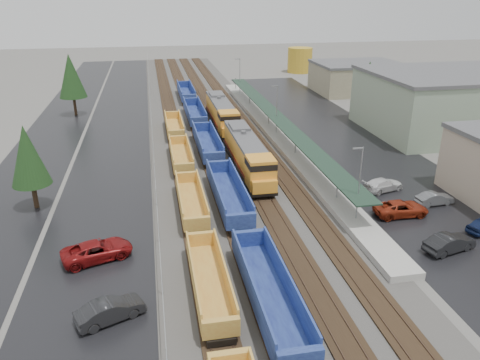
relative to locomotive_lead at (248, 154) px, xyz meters
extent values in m
cube|color=#302D2B|center=(-2.00, 24.17, -2.35)|extent=(20.00, 160.00, 0.08)
cube|color=black|center=(-8.00, 24.17, -2.24)|extent=(2.60, 160.00, 0.15)
cube|color=#473326|center=(-8.72, 24.17, -2.13)|extent=(0.08, 160.00, 0.07)
cube|color=#473326|center=(-7.28, 24.17, -2.13)|extent=(0.08, 160.00, 0.07)
cube|color=black|center=(-4.00, 24.17, -2.24)|extent=(2.60, 160.00, 0.15)
cube|color=#473326|center=(-4.72, 24.17, -2.13)|extent=(0.08, 160.00, 0.07)
cube|color=#473326|center=(-3.28, 24.17, -2.13)|extent=(0.08, 160.00, 0.07)
cube|color=black|center=(0.00, 24.17, -2.24)|extent=(2.60, 160.00, 0.15)
cube|color=#473326|center=(-0.72, 24.17, -2.13)|extent=(0.08, 160.00, 0.07)
cube|color=#473326|center=(0.72, 24.17, -2.13)|extent=(0.08, 160.00, 0.07)
cube|color=black|center=(4.00, 24.17, -2.24)|extent=(2.60, 160.00, 0.15)
cube|color=#473326|center=(3.28, 24.17, -2.13)|extent=(0.08, 160.00, 0.07)
cube|color=#473326|center=(4.72, 24.17, -2.13)|extent=(0.08, 160.00, 0.07)
cube|color=black|center=(-17.00, 24.17, -2.38)|extent=(10.00, 160.00, 0.02)
cube|color=black|center=(-27.00, 24.17, -2.38)|extent=(9.00, 160.00, 0.02)
cube|color=black|center=(17.00, 14.17, -2.38)|extent=(16.00, 100.00, 0.02)
cube|color=#9E9B93|center=(7.50, 14.17, -2.04)|extent=(3.00, 80.00, 0.70)
cylinder|color=gray|center=(7.50, -10.83, -0.49)|extent=(0.16, 0.16, 2.40)
cylinder|color=gray|center=(7.50, 4.17, -0.49)|extent=(0.16, 0.16, 2.40)
cylinder|color=gray|center=(7.50, 19.17, -0.49)|extent=(0.16, 0.16, 2.40)
cylinder|color=gray|center=(7.50, 34.17, -0.49)|extent=(0.16, 0.16, 2.40)
cylinder|color=gray|center=(7.50, 49.17, -0.49)|extent=(0.16, 0.16, 2.40)
cube|color=#1A3023|center=(7.50, 14.17, 0.81)|extent=(2.60, 65.00, 0.15)
cylinder|color=gray|center=(7.50, -15.83, 1.61)|extent=(0.12, 0.12, 8.00)
cube|color=gray|center=(7.00, -15.83, 5.51)|extent=(1.00, 0.15, 0.12)
cylinder|color=gray|center=(7.50, 14.17, 1.61)|extent=(0.12, 0.12, 8.00)
cube|color=gray|center=(7.00, 14.17, 5.51)|extent=(1.00, 0.15, 0.12)
cylinder|color=gray|center=(7.50, 44.17, 1.61)|extent=(0.12, 0.12, 8.00)
cube|color=gray|center=(7.00, 44.17, 5.51)|extent=(1.00, 0.15, 0.12)
cylinder|color=gray|center=(-11.50, -23.83, -1.39)|extent=(0.08, 0.08, 2.00)
cylinder|color=gray|center=(-11.50, -15.83, -1.39)|extent=(0.08, 0.08, 2.00)
cylinder|color=gray|center=(-11.50, -7.83, -1.39)|extent=(0.08, 0.08, 2.00)
cylinder|color=gray|center=(-11.50, 0.17, -1.39)|extent=(0.08, 0.08, 2.00)
cylinder|color=gray|center=(-11.50, 8.17, -1.39)|extent=(0.08, 0.08, 2.00)
cylinder|color=gray|center=(-11.50, 16.17, -1.39)|extent=(0.08, 0.08, 2.00)
cylinder|color=gray|center=(-11.50, 24.17, -1.39)|extent=(0.08, 0.08, 2.00)
cylinder|color=gray|center=(-11.50, 32.17, -1.39)|extent=(0.08, 0.08, 2.00)
cylinder|color=gray|center=(-11.50, 40.17, -1.39)|extent=(0.08, 0.08, 2.00)
cylinder|color=gray|center=(-11.50, 48.17, -1.39)|extent=(0.08, 0.08, 2.00)
cylinder|color=gray|center=(-11.50, 56.17, -1.39)|extent=(0.08, 0.08, 2.00)
cylinder|color=gray|center=(-11.50, 64.17, -1.39)|extent=(0.08, 0.08, 2.00)
cylinder|color=gray|center=(-11.50, 72.17, -1.39)|extent=(0.08, 0.08, 2.00)
cylinder|color=gray|center=(-11.50, 80.17, -1.39)|extent=(0.08, 0.08, 2.00)
cylinder|color=gray|center=(-11.50, 88.17, -1.39)|extent=(0.08, 0.08, 2.00)
cylinder|color=gray|center=(-11.50, 96.17, -1.39)|extent=(0.08, 0.08, 2.00)
cube|color=gray|center=(-11.50, 24.17, -0.39)|extent=(0.05, 160.00, 0.05)
cube|color=gray|center=(38.00, 12.17, 2.11)|extent=(30.00, 20.00, 9.00)
cube|color=#59595B|center=(38.00, 12.17, 6.86)|extent=(30.60, 20.40, 0.50)
cube|color=gray|center=(34.00, 44.17, 0.61)|extent=(18.00, 14.00, 6.00)
cube|color=#59595B|center=(34.00, 44.17, 3.86)|extent=(18.36, 14.28, 0.50)
ellipsoid|color=#52624C|center=(-32.00, 164.17, -2.39)|extent=(154.00, 110.00, 19.80)
ellipsoid|color=#52624C|center=(38.00, 174.17, -2.39)|extent=(196.00, 140.00, 25.20)
ellipsoid|color=#52624C|center=(108.00, 184.17, -2.39)|extent=(168.00, 120.00, 21.60)
cylinder|color=#332316|center=(-24.00, -5.83, -1.04)|extent=(0.50, 0.50, 2.70)
cone|color=black|center=(-24.00, -5.83, 3.46)|extent=(3.96, 3.96, 6.30)
cylinder|color=#332316|center=(-25.00, 34.17, -0.74)|extent=(0.50, 0.50, 3.30)
cone|color=black|center=(-25.00, 34.17, 4.76)|extent=(4.84, 4.84, 7.70)
cylinder|color=#332316|center=(26.00, 22.17, -0.89)|extent=(0.50, 0.50, 3.00)
cone|color=black|center=(26.00, 22.17, 4.11)|extent=(4.40, 4.40, 7.00)
cube|color=black|center=(0.00, 0.70, -1.55)|extent=(2.95, 19.69, 0.39)
cube|color=orange|center=(0.00, 1.68, 0.12)|extent=(2.76, 15.75, 2.95)
cube|color=orange|center=(0.00, -6.98, 0.32)|extent=(2.95, 3.15, 3.35)
cube|color=black|center=(0.00, -6.98, 1.31)|extent=(3.00, 3.20, 0.69)
cube|color=orange|center=(0.00, -8.75, -0.66)|extent=(2.76, 0.98, 1.38)
cube|color=#59595B|center=(0.00, 1.68, 1.70)|extent=(2.81, 15.75, 0.34)
cube|color=maroon|center=(-1.40, 1.68, -1.06)|extent=(0.04, 15.75, 0.34)
cube|color=maroon|center=(1.40, 1.68, -1.06)|extent=(0.04, 15.75, 0.34)
cube|color=black|center=(0.00, 0.70, -1.94)|extent=(2.17, 5.91, 0.59)
cube|color=black|center=(0.00, -6.19, -1.84)|extent=(2.36, 3.94, 0.49)
cube|color=black|center=(0.00, 7.59, -1.84)|extent=(2.36, 3.94, 0.49)
cylinder|color=#59595B|center=(0.00, 2.67, 2.00)|extent=(0.69, 0.69, 0.49)
cube|color=#59595B|center=(0.00, 5.62, 1.95)|extent=(2.36, 3.94, 0.49)
cube|color=black|center=(0.00, 21.70, -1.55)|extent=(2.95, 19.69, 0.39)
cube|color=orange|center=(0.00, 22.68, 0.12)|extent=(2.76, 15.75, 2.95)
cube|color=orange|center=(0.00, 14.02, 0.32)|extent=(2.95, 3.15, 3.35)
cube|color=black|center=(0.00, 14.02, 1.31)|extent=(3.00, 3.20, 0.69)
cube|color=orange|center=(0.00, 12.25, -0.66)|extent=(2.76, 0.98, 1.38)
cube|color=#59595B|center=(0.00, 22.68, 1.70)|extent=(2.81, 15.75, 0.34)
cube|color=maroon|center=(-1.40, 22.68, -1.06)|extent=(0.04, 15.75, 0.34)
cube|color=maroon|center=(1.40, 22.68, -1.06)|extent=(0.04, 15.75, 0.34)
cube|color=black|center=(0.00, 21.70, -1.94)|extent=(2.17, 5.91, 0.59)
cube|color=black|center=(0.00, 14.81, -1.84)|extent=(2.36, 3.94, 0.49)
cube|color=black|center=(0.00, 28.59, -1.84)|extent=(2.36, 3.94, 0.49)
cylinder|color=#59595B|center=(0.00, 23.67, 2.00)|extent=(0.69, 0.69, 0.49)
cube|color=#59595B|center=(0.00, 26.62, 1.95)|extent=(2.36, 3.94, 0.49)
cube|color=#C48536|center=(-8.00, -24.29, -1.57)|extent=(2.46, 11.16, 0.24)
cube|color=#C48536|center=(-9.18, -24.29, -0.72)|extent=(0.14, 11.16, 1.70)
cube|color=#C48536|center=(-6.82, -24.29, -0.72)|extent=(0.14, 11.16, 1.70)
cube|color=#C48536|center=(-8.00, -30.06, -0.91)|extent=(2.46, 0.47, 1.32)
cube|color=#C48536|center=(-8.00, -18.52, -0.91)|extent=(2.46, 0.47, 1.32)
cube|color=black|center=(-8.00, -29.40, -1.85)|extent=(1.89, 2.08, 0.47)
cube|color=black|center=(-8.00, -19.18, -1.85)|extent=(1.89, 2.08, 0.47)
cube|color=#C48536|center=(-8.00, -9.82, -1.57)|extent=(2.46, 11.16, 0.24)
cube|color=#C48536|center=(-9.18, -9.82, -0.72)|extent=(0.14, 11.16, 1.70)
cube|color=#C48536|center=(-6.82, -9.82, -0.72)|extent=(0.14, 11.16, 1.70)
cube|color=#C48536|center=(-8.00, -15.59, -0.91)|extent=(2.46, 0.47, 1.32)
cube|color=#C48536|center=(-8.00, -4.04, -0.91)|extent=(2.46, 0.47, 1.32)
cube|color=black|center=(-8.00, -14.92, -1.85)|extent=(1.89, 2.08, 0.47)
cube|color=black|center=(-8.00, -4.71, -1.85)|extent=(1.89, 2.08, 0.47)
cube|color=#C48536|center=(-8.00, 4.66, -1.57)|extent=(2.46, 11.16, 0.24)
cube|color=#C48536|center=(-9.18, 4.66, -0.72)|extent=(0.14, 11.16, 1.70)
cube|color=#C48536|center=(-6.82, 4.66, -0.72)|extent=(0.14, 11.16, 1.70)
cube|color=#C48536|center=(-8.00, -1.11, -0.91)|extent=(2.46, 0.47, 1.32)
cube|color=#C48536|center=(-8.00, 10.43, -0.91)|extent=(2.46, 0.47, 1.32)
cube|color=black|center=(-8.00, -0.45, -1.85)|extent=(1.89, 2.08, 0.47)
cube|color=black|center=(-8.00, 9.77, -1.85)|extent=(1.89, 2.08, 0.47)
cube|color=#C48536|center=(-8.00, 19.13, -1.57)|extent=(2.46, 11.16, 0.24)
cube|color=#C48536|center=(-9.18, 19.13, -0.72)|extent=(0.14, 11.16, 1.70)
cube|color=#C48536|center=(-6.82, 19.13, -0.72)|extent=(0.14, 11.16, 1.70)
cube|color=#C48536|center=(-8.00, 13.36, -0.91)|extent=(2.46, 0.47, 1.32)
cube|color=#C48536|center=(-8.00, 24.90, -0.91)|extent=(2.46, 0.47, 1.32)
cube|color=black|center=(-8.00, 14.02, -1.85)|extent=(1.89, 2.08, 0.47)
cube|color=black|center=(-8.00, 24.24, -1.85)|extent=(1.89, 2.08, 0.47)
cube|color=navy|center=(-4.00, -26.67, -1.50)|extent=(2.80, 13.95, 0.27)
cube|color=navy|center=(-5.35, -26.67, -0.53)|extent=(0.16, 13.95, 1.94)
cube|color=navy|center=(-2.65, -26.67, -0.53)|extent=(0.16, 13.95, 1.94)
cube|color=navy|center=(-4.00, -33.87, -0.74)|extent=(2.80, 0.54, 1.51)
cube|color=navy|center=(-4.00, -19.48, -0.74)|extent=(2.80, 0.54, 1.51)
cube|color=black|center=(-4.00, -20.24, -1.82)|extent=(2.16, 2.37, 0.54)
cube|color=navy|center=(-4.00, -8.95, -1.50)|extent=(2.80, 13.95, 0.27)
cube|color=navy|center=(-5.35, -8.95, -0.53)|extent=(0.16, 13.95, 1.94)
cube|color=navy|center=(-2.65, -8.95, -0.53)|extent=(0.16, 13.95, 1.94)
cube|color=navy|center=(-4.00, -16.14, -0.74)|extent=(2.80, 0.54, 1.51)
cube|color=navy|center=(-4.00, -1.76, -0.74)|extent=(2.80, 0.54, 1.51)
cube|color=black|center=(-4.00, -15.39, -1.82)|extent=(2.16, 2.37, 0.54)
cube|color=black|center=(-4.00, -2.51, -1.82)|extent=(2.16, 2.37, 0.54)
cube|color=navy|center=(-4.00, 8.77, -1.50)|extent=(2.80, 13.95, 0.27)
cube|color=navy|center=(-5.35, 8.77, -0.53)|extent=(0.16, 13.95, 1.94)
cube|color=navy|center=(-2.65, 8.77, -0.53)|extent=(0.16, 13.95, 1.94)
cube|color=navy|center=(-4.00, 1.58, -0.74)|extent=(2.80, 0.54, 1.51)
cube|color=navy|center=(-4.00, 15.96, -0.74)|extent=(2.80, 0.54, 1.51)
cube|color=black|center=(-4.00, 2.34, -1.82)|extent=(2.16, 2.37, 0.54)
cube|color=black|center=(-4.00, 15.21, -1.82)|extent=(2.16, 2.37, 0.54)
cube|color=navy|center=(-4.00, 26.50, -1.50)|extent=(2.80, 13.95, 0.27)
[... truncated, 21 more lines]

